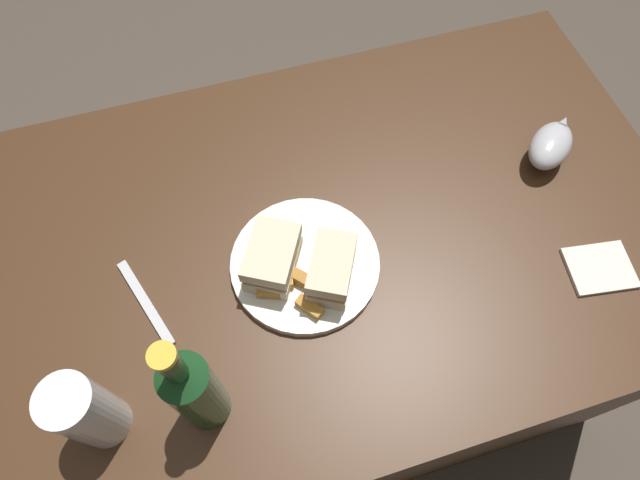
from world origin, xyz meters
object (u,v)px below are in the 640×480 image
(pint_glass, at_px, (90,414))
(napkin, at_px, (600,268))
(plate, at_px, (305,264))
(sandwich_half_left, at_px, (272,258))
(fork, at_px, (146,302))
(sandwich_half_right, at_px, (331,269))
(cider_bottle, at_px, (194,390))
(gravy_boat, at_px, (551,145))

(pint_glass, xyz_separation_m, napkin, (0.84, 0.01, -0.07))
(plate, relative_size, pint_glass, 1.53)
(sandwich_half_left, relative_size, fork, 0.74)
(napkin, bearing_deg, sandwich_half_right, 166.03)
(napkin, bearing_deg, sandwich_half_left, 163.34)
(sandwich_half_left, bearing_deg, napkin, -16.66)
(sandwich_half_left, relative_size, cider_bottle, 0.47)
(sandwich_half_left, relative_size, gravy_boat, 1.00)
(sandwich_half_left, bearing_deg, pint_glass, -150.74)
(fork, bearing_deg, plate, 68.87)
(plate, relative_size, gravy_boat, 1.91)
(pint_glass, xyz_separation_m, cider_bottle, (0.15, -0.02, 0.04))
(plate, xyz_separation_m, gravy_boat, (0.50, 0.09, 0.03))
(sandwich_half_left, relative_size, sandwich_half_right, 1.04)
(gravy_boat, distance_m, napkin, 0.24)
(sandwich_half_right, bearing_deg, sandwich_half_left, 150.77)
(sandwich_half_right, bearing_deg, gravy_boat, 15.19)
(pint_glass, height_order, cider_bottle, cider_bottle)
(sandwich_half_right, xyz_separation_m, napkin, (0.45, -0.11, -0.05))
(sandwich_half_right, distance_m, cider_bottle, 0.29)
(sandwich_half_left, distance_m, sandwich_half_right, 0.10)
(sandwich_half_left, xyz_separation_m, gravy_boat, (0.56, 0.08, -0.01))
(cider_bottle, distance_m, fork, 0.24)
(pint_glass, bearing_deg, napkin, 0.69)
(plate, distance_m, sandwich_half_left, 0.07)
(gravy_boat, bearing_deg, cider_bottle, -159.02)
(pint_glass, distance_m, cider_bottle, 0.16)
(pint_glass, bearing_deg, sandwich_half_left, 29.26)
(napkin, bearing_deg, pint_glass, -179.31)
(fork, bearing_deg, napkin, 58.87)
(plate, xyz_separation_m, fork, (-0.27, 0.01, -0.00))
(gravy_boat, xyz_separation_m, cider_bottle, (-0.71, -0.27, 0.07))
(sandwich_half_left, bearing_deg, sandwich_half_right, -29.23)
(sandwich_half_left, xyz_separation_m, sandwich_half_right, (0.09, -0.05, 0.00))
(sandwich_half_right, relative_size, fork, 0.72)
(plate, xyz_separation_m, sandwich_half_right, (0.03, -0.04, 0.04))
(napkin, height_order, fork, napkin)
(plate, xyz_separation_m, napkin, (0.48, -0.15, -0.00))
(plate, bearing_deg, pint_glass, -155.40)
(sandwich_half_right, height_order, cider_bottle, cider_bottle)
(sandwich_half_right, relative_size, pint_glass, 0.77)
(cider_bottle, xyz_separation_m, fork, (-0.07, 0.20, -0.11))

